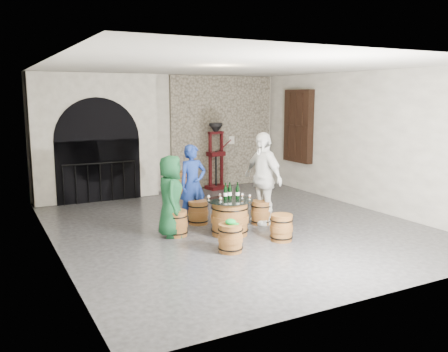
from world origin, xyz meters
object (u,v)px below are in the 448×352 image
barrel_stool_near_left (230,238)px  side_barrel (182,184)px  barrel_stool_right (261,213)px  person_blue (193,184)px  person_green (171,196)px  wine_bottle_left (225,193)px  barrel_stool_left (177,223)px  barrel_stool_far (198,212)px  person_white (263,178)px  wine_bottle_center (238,192)px  barrel_table (230,218)px  wine_bottle_right (230,192)px  corking_press (216,151)px  barrel_stool_near_right (281,228)px

barrel_stool_near_left → side_barrel: (1.00, 4.54, 0.09)m
barrel_stool_right → person_blue: bearing=146.3°
person_green → wine_bottle_left: (0.97, -0.37, 0.04)m
barrel_stool_left → barrel_stool_far: same height
person_white → wine_bottle_center: bearing=-71.2°
wine_bottle_left → barrel_stool_right: bearing=17.2°
person_green → person_white: bearing=-71.0°
barrel_table → person_green: bearing=156.5°
barrel_table → barrel_stool_right: bearing=21.9°
barrel_stool_right → person_green: bearing=178.1°
person_white → barrel_stool_left: bearing=-96.7°
barrel_stool_near_left → side_barrel: 4.65m
person_green → wine_bottle_center: (1.20, -0.43, 0.04)m
barrel_stool_left → wine_bottle_right: 1.17m
person_blue → barrel_stool_left: bearing=-134.8°
barrel_stool_left → wine_bottle_left: (0.87, -0.33, 0.57)m
wine_bottle_left → barrel_stool_far: bearing=99.4°
barrel_stool_near_left → wine_bottle_center: (0.65, 0.91, 0.57)m
barrel_stool_near_left → barrel_stool_right: bearing=42.1°
barrel_table → barrel_stool_near_left: barrel_table is taller
barrel_stool_left → side_barrel: size_ratio=0.74×
barrel_table → wine_bottle_center: wine_bottle_center is taller
barrel_stool_far → side_barrel: size_ratio=0.74×
person_green → wine_bottle_right: 1.12m
wine_bottle_center → corking_press: size_ratio=0.17×
barrel_stool_left → corking_press: 4.73m
barrel_table → wine_bottle_left: 0.48m
barrel_stool_near_left → person_blue: (0.23, 2.07, 0.58)m
barrel_stool_far → corking_press: (2.02, 3.17, 0.85)m
barrel_stool_near_right → wine_bottle_right: (-0.62, 0.85, 0.57)m
person_blue → person_white: bearing=-35.3°
person_green → person_blue: size_ratio=0.94×
person_blue → person_white: size_ratio=0.86×
barrel_stool_near_left → person_green: person_green is taller
person_white → side_barrel: (-0.45, 3.25, -0.63)m
person_blue → wine_bottle_right: person_blue is taller
person_blue → barrel_stool_far: bearing=-81.2°
barrel_stool_left → barrel_stool_near_left: 1.38m
barrel_table → barrel_stool_left: barrel_table is taller
side_barrel → barrel_stool_left: bearing=-114.3°
barrel_stool_far → barrel_stool_near_left: size_ratio=1.00×
person_blue → wine_bottle_left: bearing=-83.2°
barrel_stool_far → person_white: (1.19, -0.60, 0.71)m
barrel_stool_far → wine_bottle_left: 1.10m
barrel_stool_near_left → person_blue: person_blue is taller
barrel_stool_far → wine_bottle_center: bearing=-68.4°
wine_bottle_left → side_barrel: (0.59, 3.57, -0.48)m
wine_bottle_right → side_barrel: (0.49, 3.57, -0.48)m
barrel_table → wine_bottle_center: 0.51m
barrel_stool_near_right → barrel_stool_near_left: (-1.13, -0.13, 0.00)m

